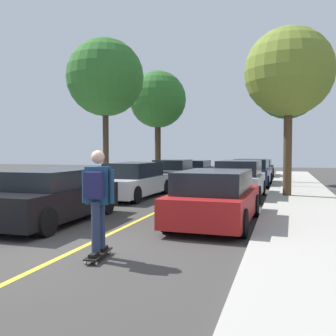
% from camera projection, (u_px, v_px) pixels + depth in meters
% --- Properties ---
extents(ground, '(80.00, 80.00, 0.00)m').
position_uv_depth(ground, '(74.00, 251.00, 6.98)').
color(ground, '#3D3A38').
extents(sidewalk_right, '(2.58, 56.00, 0.14)m').
position_uv_depth(sidewalk_right, '(329.00, 270.00, 5.66)').
color(sidewalk_right, '#ADA89E').
rests_on(sidewalk_right, ground).
extents(center_line, '(0.12, 39.20, 0.01)m').
position_uv_depth(center_line, '(148.00, 216.00, 10.79)').
color(center_line, gold).
rests_on(center_line, ground).
extents(parked_car_left_nearest, '(1.94, 4.47, 1.38)m').
position_uv_depth(parked_car_left_nearest, '(53.00, 197.00, 9.81)').
color(parked_car_left_nearest, black).
rests_on(parked_car_left_nearest, ground).
extents(parked_car_left_near, '(1.90, 4.71, 1.42)m').
position_uv_depth(parked_car_left_near, '(134.00, 181.00, 15.09)').
color(parked_car_left_near, white).
rests_on(parked_car_left_near, ground).
extents(parked_car_left_far, '(2.11, 4.52, 1.42)m').
position_uv_depth(parked_car_left_far, '(172.00, 173.00, 20.34)').
color(parked_car_left_far, '#38383D').
rests_on(parked_car_left_far, ground).
extents(parked_car_left_farthest, '(1.87, 4.63, 1.26)m').
position_uv_depth(parked_car_left_farthest, '(196.00, 169.00, 25.78)').
color(parked_car_left_farthest, navy).
rests_on(parked_car_left_farthest, ground).
extents(parked_car_right_nearest, '(1.98, 4.20, 1.38)m').
position_uv_depth(parked_car_right_nearest, '(215.00, 198.00, 9.55)').
color(parked_car_right_nearest, maroon).
rests_on(parked_car_right_nearest, ground).
extents(parked_car_right_near, '(1.85, 4.11, 1.51)m').
position_uv_depth(parked_car_right_near, '(240.00, 180.00, 14.83)').
color(parked_car_right_near, '#B7B7BC').
rests_on(parked_car_right_near, ground).
extents(parked_car_right_far, '(2.06, 4.15, 1.46)m').
position_uv_depth(parked_car_right_far, '(252.00, 172.00, 20.49)').
color(parked_car_right_far, navy).
rests_on(parked_car_right_far, ground).
extents(parked_car_right_farthest, '(1.92, 4.43, 1.31)m').
position_uv_depth(parked_car_right_farthest, '(260.00, 168.00, 26.90)').
color(parked_car_right_farthest, black).
rests_on(parked_car_right_farthest, ground).
extents(street_tree_left_nearest, '(3.42, 3.42, 6.72)m').
position_uv_depth(street_tree_left_nearest, '(105.00, 78.00, 16.49)').
color(street_tree_left_nearest, '#3D2D1E').
rests_on(street_tree_left_nearest, sidewalk_left).
extents(street_tree_left_near, '(3.55, 3.55, 6.78)m').
position_uv_depth(street_tree_left_near, '(158.00, 100.00, 23.33)').
color(street_tree_left_near, '#3D2D1E').
rests_on(street_tree_left_near, sidewalk_left).
extents(street_tree_right_nearest, '(3.45, 3.45, 6.56)m').
position_uv_depth(street_tree_right_nearest, '(289.00, 73.00, 14.49)').
color(street_tree_right_nearest, '#4C3823').
rests_on(street_tree_right_nearest, sidewalk_right).
extents(street_tree_right_near, '(3.75, 3.75, 7.33)m').
position_uv_depth(street_tree_right_near, '(287.00, 86.00, 21.02)').
color(street_tree_right_near, '#3D2D1E').
rests_on(street_tree_right_near, sidewalk_right).
extents(streetlamp, '(0.36, 0.24, 5.43)m').
position_uv_depth(streetlamp, '(286.00, 124.00, 18.62)').
color(streetlamp, '#38383D').
rests_on(streetlamp, sidewalk_right).
extents(skateboard, '(0.32, 0.86, 0.10)m').
position_uv_depth(skateboard, '(99.00, 254.00, 6.45)').
color(skateboard, black).
rests_on(skateboard, ground).
extents(skateboarder, '(0.59, 0.71, 1.78)m').
position_uv_depth(skateboarder, '(97.00, 195.00, 6.37)').
color(skateboarder, black).
rests_on(skateboarder, skateboard).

